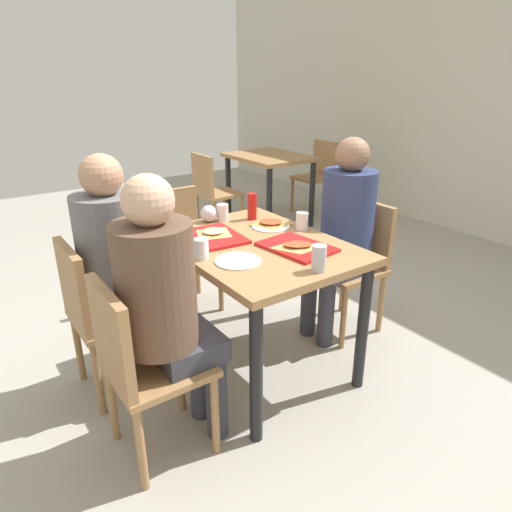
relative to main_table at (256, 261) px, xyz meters
The scene contains 25 objects.
ground_plane 0.66m from the main_table, ahead, with size 10.00×10.00×0.02m, color #9E998E.
main_table is the anchor object (origin of this frame).
chair_near_left 0.84m from the main_table, 109.00° to the right, with size 0.40×0.40×0.84m.
chair_near_right 0.84m from the main_table, 71.00° to the right, with size 0.40×0.40×0.84m.
chair_far_side 0.80m from the main_table, 90.00° to the left, with size 0.40×0.40×0.84m.
chair_left_end 0.94m from the main_table, behind, with size 0.40×0.40×0.84m.
person_in_red 0.70m from the main_table, 112.75° to the right, with size 0.32×0.42×1.25m.
person_in_brown_jacket 0.70m from the main_table, 67.25° to the right, with size 0.32×0.42×1.25m.
person_far_side 0.65m from the main_table, 90.00° to the left, with size 0.32×0.42×1.25m.
tray_red_near 0.26m from the main_table, 143.52° to the right, with size 0.36×0.26×0.02m, color red.
tray_red_far 0.25m from the main_table, 32.36° to the left, with size 0.36×0.26×0.02m, color red.
paper_plate_center 0.29m from the main_table, 126.42° to the left, with size 0.22×0.22×0.01m, color white.
paper_plate_near_edge 0.29m from the main_table, 53.58° to the right, with size 0.22×0.22×0.01m, color white.
pizza_slice_a 0.28m from the main_table, 148.82° to the right, with size 0.23×0.24×0.02m.
pizza_slice_b 0.27m from the main_table, 27.61° to the left, with size 0.22×0.25×0.02m.
pizza_slice_c 0.33m from the main_table, 127.77° to the left, with size 0.24×0.25×0.02m.
plastic_cup_a 0.37m from the main_table, 94.55° to the left, with size 0.07×0.07×0.10m, color white.
plastic_cup_b 0.37m from the main_table, 85.45° to the right, with size 0.07×0.07×0.10m, color white.
plastic_cup_c 0.46m from the main_table, behind, with size 0.07×0.07×0.10m, color white.
soda_can 0.49m from the main_table, ahead, with size 0.07×0.07×0.12m, color #B7BCC6.
condiment_bottle 0.45m from the main_table, 147.97° to the left, with size 0.06×0.06×0.16m, color red.
foil_bundle 0.48m from the main_table, behind, with size 0.10×0.10×0.10m, color silver.
background_table 2.73m from the main_table, 141.63° to the left, with size 0.90×0.70×0.76m.
background_chair_near 2.35m from the main_table, 155.86° to the left, with size 0.40×0.40×0.84m.
background_chair_far 3.24m from the main_table, 131.38° to the left, with size 0.40×0.40×0.84m.
Camera 1 is at (1.82, -1.29, 1.59)m, focal length 31.86 mm.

